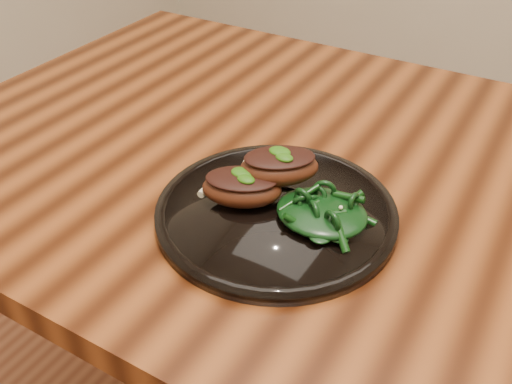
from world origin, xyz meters
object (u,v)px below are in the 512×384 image
(plate, at_px, (276,212))
(lamb_chop_front, at_px, (241,187))
(greens_heap, at_px, (322,208))
(desk, at_px, (453,254))

(plate, height_order, lamb_chop_front, lamb_chop_front)
(plate, relative_size, greens_heap, 2.69)
(desk, bearing_deg, lamb_chop_front, -146.72)
(desk, bearing_deg, greens_heap, -134.45)
(lamb_chop_front, relative_size, greens_heap, 1.05)
(lamb_chop_front, distance_m, greens_heap, 0.10)
(lamb_chop_front, height_order, greens_heap, lamb_chop_front)
(desk, xyz_separation_m, plate, (-0.19, -0.14, 0.09))
(desk, xyz_separation_m, greens_heap, (-0.14, -0.14, 0.12))
(plate, bearing_deg, lamb_chop_front, -166.11)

